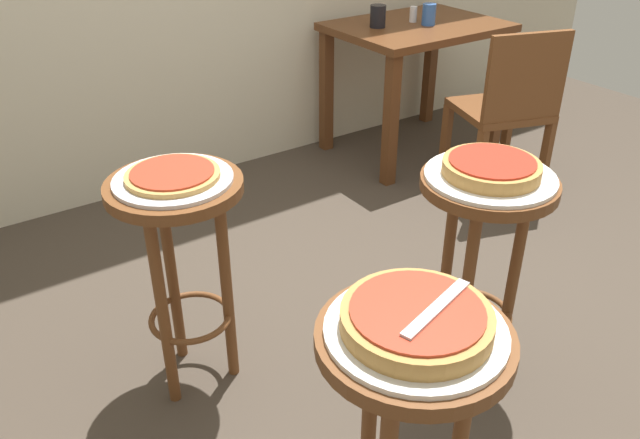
{
  "coord_description": "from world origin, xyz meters",
  "views": [
    {
      "loc": [
        -1.39,
        -1.4,
        1.54
      ],
      "look_at": [
        -0.51,
        -0.12,
        0.65
      ],
      "focal_mm": 36.19,
      "sensor_mm": 36.0,
      "label": 1
    }
  ],
  "objects_px": {
    "pizza_foreground": "(417,319)",
    "serving_plate_foreground": "(415,331)",
    "serving_plate_leftside": "(173,180)",
    "wooden_chair": "(507,108)",
    "stool_foreground": "(409,403)",
    "cup_near_edge": "(429,14)",
    "condiment_shaker": "(413,14)",
    "pizza_middle": "(491,168)",
    "dining_table": "(416,47)",
    "pizza_leftside": "(173,174)",
    "cup_far_edge": "(378,16)",
    "stool_middle": "(482,235)",
    "stool_leftside": "(181,238)",
    "serving_plate_middle": "(490,177)",
    "pizza_server_knife": "(437,308)"
  },
  "relations": [
    {
      "from": "cup_far_edge",
      "to": "serving_plate_leftside",
      "type": "bearing_deg",
      "value": -146.15
    },
    {
      "from": "cup_near_edge",
      "to": "wooden_chair",
      "type": "relative_size",
      "value": 0.13
    },
    {
      "from": "condiment_shaker",
      "to": "wooden_chair",
      "type": "relative_size",
      "value": 0.1
    },
    {
      "from": "dining_table",
      "to": "wooden_chair",
      "type": "relative_size",
      "value": 1.06
    },
    {
      "from": "dining_table",
      "to": "cup_far_edge",
      "type": "xyz_separation_m",
      "value": [
        -0.23,
        0.06,
        0.18
      ]
    },
    {
      "from": "serving_plate_leftside",
      "to": "wooden_chair",
      "type": "height_order",
      "value": "wooden_chair"
    },
    {
      "from": "pizza_foreground",
      "to": "pizza_leftside",
      "type": "height_order",
      "value": "pizza_foreground"
    },
    {
      "from": "pizza_foreground",
      "to": "stool_middle",
      "type": "distance_m",
      "value": 0.77
    },
    {
      "from": "pizza_leftside",
      "to": "stool_foreground",
      "type": "bearing_deg",
      "value": -82.23
    },
    {
      "from": "serving_plate_middle",
      "to": "wooden_chair",
      "type": "distance_m",
      "value": 1.39
    },
    {
      "from": "serving_plate_leftside",
      "to": "pizza_leftside",
      "type": "bearing_deg",
      "value": 90.0
    },
    {
      "from": "cup_far_edge",
      "to": "pizza_server_knife",
      "type": "xyz_separation_m",
      "value": [
        -1.47,
        -1.99,
        0.0
      ]
    },
    {
      "from": "pizza_foreground",
      "to": "serving_plate_foreground",
      "type": "bearing_deg",
      "value": 0.0
    },
    {
      "from": "cup_near_edge",
      "to": "condiment_shaker",
      "type": "bearing_deg",
      "value": 102.16
    },
    {
      "from": "pizza_foreground",
      "to": "stool_middle",
      "type": "xyz_separation_m",
      "value": [
        0.63,
        0.39,
        -0.22
      ]
    },
    {
      "from": "pizza_middle",
      "to": "condiment_shaker",
      "type": "xyz_separation_m",
      "value": [
        1.1,
        1.57,
        0.01
      ]
    },
    {
      "from": "pizza_middle",
      "to": "pizza_server_knife",
      "type": "relative_size",
      "value": 1.26
    },
    {
      "from": "stool_foreground",
      "to": "wooden_chair",
      "type": "bearing_deg",
      "value": 35.48
    },
    {
      "from": "serving_plate_middle",
      "to": "cup_near_edge",
      "type": "xyz_separation_m",
      "value": [
        1.12,
        1.47,
        0.05
      ]
    },
    {
      "from": "stool_foreground",
      "to": "wooden_chair",
      "type": "relative_size",
      "value": 0.86
    },
    {
      "from": "pizza_foreground",
      "to": "serving_plate_leftside",
      "type": "relative_size",
      "value": 0.87
    },
    {
      "from": "stool_foreground",
      "to": "condiment_shaker",
      "type": "relative_size",
      "value": 8.93
    },
    {
      "from": "stool_foreground",
      "to": "condiment_shaker",
      "type": "xyz_separation_m",
      "value": [
        1.73,
        1.95,
        0.23
      ]
    },
    {
      "from": "serving_plate_middle",
      "to": "pizza_server_knife",
      "type": "height_order",
      "value": "pizza_server_knife"
    },
    {
      "from": "stool_middle",
      "to": "cup_near_edge",
      "type": "relative_size",
      "value": 6.64
    },
    {
      "from": "wooden_chair",
      "to": "pizza_middle",
      "type": "bearing_deg",
      "value": -142.36
    },
    {
      "from": "stool_foreground",
      "to": "serving_plate_leftside",
      "type": "relative_size",
      "value": 2.14
    },
    {
      "from": "serving_plate_middle",
      "to": "pizza_server_knife",
      "type": "distance_m",
      "value": 0.73
    },
    {
      "from": "cup_near_edge",
      "to": "wooden_chair",
      "type": "bearing_deg",
      "value": -94.22
    },
    {
      "from": "pizza_foreground",
      "to": "condiment_shaker",
      "type": "height_order",
      "value": "condiment_shaker"
    },
    {
      "from": "pizza_leftside",
      "to": "condiment_shaker",
      "type": "height_order",
      "value": "condiment_shaker"
    },
    {
      "from": "cup_near_edge",
      "to": "cup_far_edge",
      "type": "bearing_deg",
      "value": 155.71
    },
    {
      "from": "stool_middle",
      "to": "pizza_server_knife",
      "type": "relative_size",
      "value": 3.3
    },
    {
      "from": "cup_far_edge",
      "to": "pizza_foreground",
      "type": "bearing_deg",
      "value": -127.3
    },
    {
      "from": "serving_plate_leftside",
      "to": "condiment_shaker",
      "type": "distance_m",
      "value": 2.14
    },
    {
      "from": "cup_far_edge",
      "to": "condiment_shaker",
      "type": "bearing_deg",
      "value": -4.07
    },
    {
      "from": "stool_leftside",
      "to": "cup_near_edge",
      "type": "distance_m",
      "value": 2.13
    },
    {
      "from": "stool_foreground",
      "to": "cup_near_edge",
      "type": "xyz_separation_m",
      "value": [
        1.76,
        1.86,
        0.25
      ]
    },
    {
      "from": "wooden_chair",
      "to": "cup_far_edge",
      "type": "bearing_deg",
      "value": 105.38
    },
    {
      "from": "serving_plate_foreground",
      "to": "condiment_shaker",
      "type": "height_order",
      "value": "condiment_shaker"
    },
    {
      "from": "wooden_chair",
      "to": "pizza_server_knife",
      "type": "bearing_deg",
      "value": -143.59
    },
    {
      "from": "pizza_leftside",
      "to": "stool_leftside",
      "type": "bearing_deg",
      "value": -14.04
    },
    {
      "from": "stool_leftside",
      "to": "stool_foreground",
      "type": "bearing_deg",
      "value": -82.23
    },
    {
      "from": "stool_foreground",
      "to": "serving_plate_foreground",
      "type": "xyz_separation_m",
      "value": [
        0.0,
        0.0,
        0.19
      ]
    },
    {
      "from": "serving_plate_foreground",
      "to": "wooden_chair",
      "type": "bearing_deg",
      "value": 35.48
    },
    {
      "from": "cup_far_edge",
      "to": "pizza_server_knife",
      "type": "relative_size",
      "value": 0.51
    },
    {
      "from": "serving_plate_foreground",
      "to": "stool_middle",
      "type": "bearing_deg",
      "value": 31.52
    },
    {
      "from": "pizza_leftside",
      "to": "condiment_shaker",
      "type": "bearing_deg",
      "value": 30.0
    },
    {
      "from": "pizza_foreground",
      "to": "cup_far_edge",
      "type": "xyz_separation_m",
      "value": [
        1.5,
        1.97,
        0.02
      ]
    },
    {
      "from": "pizza_leftside",
      "to": "cup_near_edge",
      "type": "distance_m",
      "value": 2.11
    }
  ]
}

